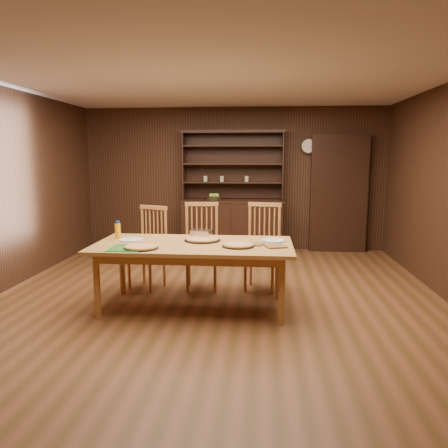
# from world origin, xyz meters

# --- Properties ---
(floor) EXTENTS (6.00, 6.00, 0.00)m
(floor) POSITION_xyz_m (0.00, 0.00, 0.00)
(floor) COLOR brown
(floor) RESTS_ON ground
(room_shell) EXTENTS (6.00, 6.00, 6.00)m
(room_shell) POSITION_xyz_m (0.00, 0.00, 1.58)
(room_shell) COLOR beige
(room_shell) RESTS_ON floor
(china_hutch) EXTENTS (1.84, 0.52, 2.17)m
(china_hutch) POSITION_xyz_m (-0.00, 2.75, 0.60)
(china_hutch) COLOR black
(china_hutch) RESTS_ON floor
(doorway) EXTENTS (1.00, 0.18, 2.10)m
(doorway) POSITION_xyz_m (1.90, 2.90, 1.05)
(doorway) COLOR black
(doorway) RESTS_ON floor
(wall_clock) EXTENTS (0.30, 0.05, 0.30)m
(wall_clock) POSITION_xyz_m (1.35, 2.96, 1.90)
(wall_clock) COLOR black
(wall_clock) RESTS_ON room_shell
(dining_table) EXTENTS (2.21, 1.10, 0.75)m
(dining_table) POSITION_xyz_m (-0.22, -0.34, 0.68)
(dining_table) COLOR #BA8640
(dining_table) RESTS_ON floor
(chair_left) EXTENTS (0.56, 0.55, 1.07)m
(chair_left) POSITION_xyz_m (-0.93, 0.44, 0.57)
(chair_left) COLOR #BD7541
(chair_left) RESTS_ON floor
(chair_center) EXTENTS (0.50, 0.48, 1.12)m
(chair_center) POSITION_xyz_m (-0.25, 0.47, 0.60)
(chair_center) COLOR #BD7541
(chair_center) RESTS_ON floor
(chair_right) EXTENTS (0.53, 0.51, 1.12)m
(chair_right) POSITION_xyz_m (0.55, 0.50, 0.59)
(chair_right) COLOR #BD7541
(chair_right) RESTS_ON floor
(pizza_left) EXTENTS (0.36, 0.36, 0.04)m
(pizza_left) POSITION_xyz_m (-0.73, -0.67, 0.77)
(pizza_left) COLOR black
(pizza_left) RESTS_ON dining_table
(pizza_right) EXTENTS (0.35, 0.35, 0.04)m
(pizza_right) POSITION_xyz_m (0.29, -0.47, 0.77)
(pizza_right) COLOR black
(pizza_right) RESTS_ON dining_table
(pizza_center) EXTENTS (0.42, 0.42, 0.04)m
(pizza_center) POSITION_xyz_m (-0.15, -0.18, 0.77)
(pizza_center) COLOR black
(pizza_center) RESTS_ON dining_table
(cooling_rack) EXTENTS (0.44, 0.44, 0.02)m
(cooling_rack) POSITION_xyz_m (-0.89, -0.68, 0.76)
(cooling_rack) COLOR green
(cooling_rack) RESTS_ON dining_table
(plate_left) EXTENTS (0.29, 0.29, 0.02)m
(plate_left) POSITION_xyz_m (-0.97, -0.23, 0.76)
(plate_left) COLOR white
(plate_left) RESTS_ON dining_table
(plate_right) EXTENTS (0.29, 0.29, 0.02)m
(plate_right) POSITION_xyz_m (0.67, -0.12, 0.76)
(plate_right) COLOR white
(plate_right) RESTS_ON dining_table
(foil_dish) EXTENTS (0.26, 0.21, 0.09)m
(foil_dish) POSITION_xyz_m (-0.19, 0.02, 0.80)
(foil_dish) COLOR silver
(foil_dish) RESTS_ON dining_table
(juice_bottle) EXTENTS (0.07, 0.07, 0.21)m
(juice_bottle) POSITION_xyz_m (-1.17, -0.12, 0.85)
(juice_bottle) COLOR #EDA50C
(juice_bottle) RESTS_ON dining_table
(pot_holder_a) EXTENTS (0.27, 0.27, 0.02)m
(pot_holder_a) POSITION_xyz_m (0.68, -0.45, 0.76)
(pot_holder_a) COLOR red
(pot_holder_a) RESTS_ON dining_table
(pot_holder_b) EXTENTS (0.23, 0.23, 0.01)m
(pot_holder_b) POSITION_xyz_m (0.46, -0.34, 0.76)
(pot_holder_b) COLOR red
(pot_holder_b) RESTS_ON dining_table
(fruit_bowl) EXTENTS (0.29, 0.29, 0.12)m
(fruit_bowl) POSITION_xyz_m (-0.33, 2.69, 0.98)
(fruit_bowl) COLOR black
(fruit_bowl) RESTS_ON china_hutch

